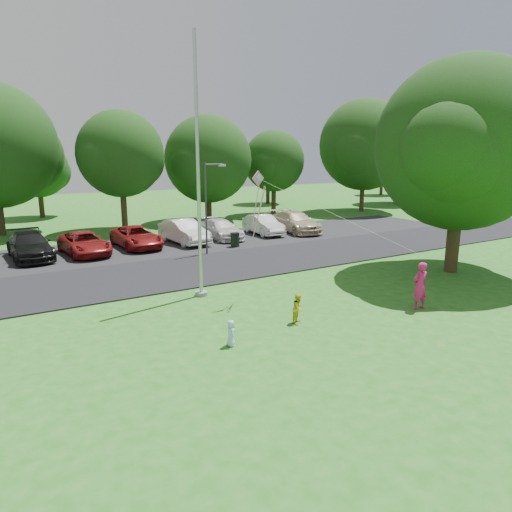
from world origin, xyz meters
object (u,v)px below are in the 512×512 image
kite (262,192)px  trash_can (235,240)px  flagpole (199,192)px  child_yellow (298,308)px  street_lamp (209,200)px  big_tree (462,148)px  child_blue (231,333)px  woman (420,286)px

kite → trash_can: bearing=57.0°
flagpole → child_yellow: (1.54, -4.50, -3.66)m
street_lamp → flagpole: bearing=-130.0°
trash_can → flagpole: bearing=-126.7°
big_tree → kite: size_ratio=2.09×
child_yellow → trash_can: bearing=43.0°
child_blue → big_tree: bearing=-74.1°
street_lamp → big_tree: bearing=-61.8°
trash_can → kite: bearing=-112.9°
street_lamp → child_blue: (-5.03, -11.95, -2.71)m
woman → kite: (-4.37, 3.92, 3.33)m
flagpole → big_tree: (11.92, -2.84, 1.69)m
woman → child_blue: size_ratio=2.21×
flagpole → trash_can: (5.87, 7.88, -3.71)m
flagpole → child_blue: flagpole is taller
street_lamp → kite: (-1.90, -8.68, 1.10)m
big_tree → kite: big_tree is taller
flagpole → big_tree: size_ratio=1.00×
flagpole → kite: 2.52m
flagpole → kite: flagpole is taller
street_lamp → trash_can: (2.16, 0.95, -2.65)m
woman → child_yellow: 4.80m
flagpole → trash_can: size_ratio=10.98×
street_lamp → child_yellow: size_ratio=5.12×
child_yellow → child_blue: child_yellow is taller
woman → child_blue: (-7.50, 0.65, -0.49)m
woman → child_blue: woman is taller
trash_can → child_blue: bearing=-119.2°
flagpole → street_lamp: bearing=61.9°
child_yellow → kite: bearing=56.7°
street_lamp → child_yellow: street_lamp is taller
child_blue → street_lamp: bearing=-16.3°
flagpole → child_yellow: flagpole is taller
woman → kite: bearing=-38.9°
street_lamp → trash_can: 3.55m
child_blue → flagpole: bearing=-8.3°
street_lamp → woman: size_ratio=2.91×
child_blue → child_yellow: bearing=-73.0°
big_tree → woman: 8.12m
flagpole → big_tree: bearing=-13.4°
street_lamp → kite: size_ratio=1.08×
big_tree → child_blue: (-13.26, -2.19, -5.46)m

